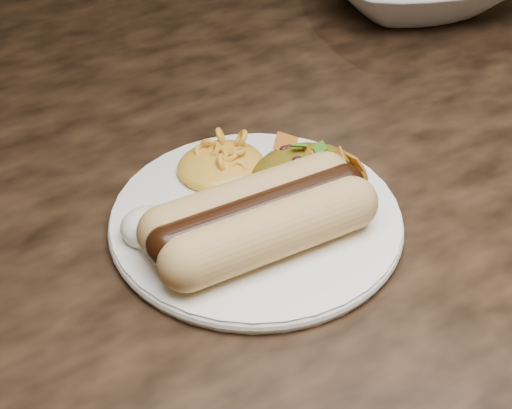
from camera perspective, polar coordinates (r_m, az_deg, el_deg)
table at (r=0.81m, az=-3.80°, el=1.22°), size 1.60×0.90×0.75m
plate at (r=0.61m, az=0.00°, el=-1.16°), size 0.23×0.23×0.01m
hotdog at (r=0.57m, az=0.30°, el=-0.88°), size 0.15×0.08×0.04m
mac_and_cheese at (r=0.65m, az=-2.59°, el=3.57°), size 0.08×0.07×0.03m
sour_cream at (r=0.59m, az=-7.86°, el=-1.28°), size 0.05×0.05×0.03m
taco_salad at (r=0.63m, az=3.92°, el=2.49°), size 0.10×0.09×0.04m
fork at (r=0.59m, az=-3.45°, el=-3.35°), size 0.07×0.12×0.00m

